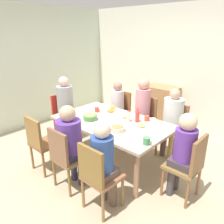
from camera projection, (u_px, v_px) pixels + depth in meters
ground_plane at (112, 161)px, 3.72m from camera, size 5.82×5.82×0.00m
wall_back at (180, 68)px, 4.79m from camera, size 5.09×0.12×2.60m
wall_left at (28, 68)px, 4.84m from camera, size 0.12×4.50×2.60m
dining_table at (112, 125)px, 3.50m from camera, size 1.83×1.07×0.73m
chair_0 at (64, 114)px, 4.36m from camera, size 0.40×0.40×0.90m
person_0 at (66, 103)px, 4.22m from camera, size 0.31×0.31×1.27m
chair_1 at (98, 175)px, 2.53m from camera, size 0.40×0.40×0.90m
person_1 at (103, 158)px, 2.53m from camera, size 0.30×0.30×1.15m
chair_2 at (174, 127)px, 3.79m from camera, size 0.40×0.40×0.90m
person_2 at (172, 117)px, 3.66m from camera, size 0.32×0.32×1.19m
chair_3 at (189, 164)px, 2.73m from camera, size 0.40×0.40×0.90m
person_3 at (184, 148)px, 2.72m from camera, size 0.30×0.30×1.16m
chair_4 at (120, 110)px, 4.56m from camera, size 0.40×0.40×0.90m
person_4 at (117, 105)px, 4.45m from camera, size 0.30×0.30×1.13m
chair_5 at (144, 118)px, 4.18m from camera, size 0.40×0.40×0.90m
person_5 at (142, 107)px, 4.03m from camera, size 0.30×0.30×1.28m
chair_6 at (41, 141)px, 3.30m from camera, size 0.40×0.40×0.90m
chair_7 at (65, 156)px, 2.91m from camera, size 0.40×0.40×0.90m
person_7 at (70, 139)px, 2.90m from camera, size 0.33×0.33×1.19m
plate_0 at (125, 118)px, 3.54m from camera, size 0.22×0.22×0.04m
plate_1 at (141, 126)px, 3.24m from camera, size 0.22×0.22×0.04m
plate_2 at (111, 112)px, 3.83m from camera, size 0.25×0.25×0.04m
bowl_0 at (90, 117)px, 3.51m from camera, size 0.22×0.22×0.10m
bowl_1 at (117, 128)px, 3.11m from camera, size 0.21×0.21×0.08m
cup_0 at (153, 121)px, 3.39m from camera, size 0.12×0.08×0.07m
cup_1 at (147, 141)px, 2.74m from camera, size 0.12×0.09×0.09m
cup_2 at (147, 118)px, 3.47m from camera, size 0.11×0.07×0.08m
cup_3 at (112, 108)px, 3.94m from camera, size 0.12×0.08×0.08m
cup_4 at (97, 110)px, 3.85m from camera, size 0.11×0.08×0.08m
bottle_0 at (129, 117)px, 3.42m from camera, size 0.05×0.05×0.18m
bottle_1 at (104, 128)px, 2.98m from camera, size 0.06×0.06×0.20m
bottle_2 at (137, 116)px, 3.40m from camera, size 0.06×0.06×0.21m
side_cabinet at (161, 106)px, 5.02m from camera, size 0.70×0.44×0.90m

